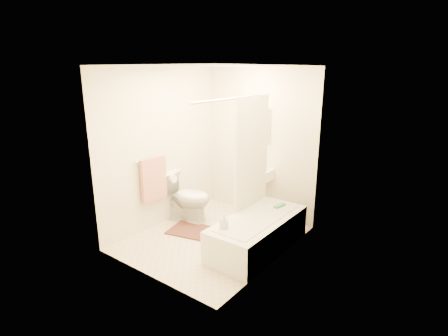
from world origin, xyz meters
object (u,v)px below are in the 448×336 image
Objects in this scene: bath_mat at (192,230)px; soap_bottle at (224,221)px; sink at (257,191)px; bathtub at (258,233)px; toilet at (186,197)px.

soap_bottle is at bearing -22.46° from bath_mat.
sink is at bearing 65.44° from bath_mat.
bathtub is at bearing 71.48° from soap_bottle.
toilet is at bearing 142.12° from bath_mat.
toilet is at bearing 152.75° from soap_bottle.
bathtub is (1.41, -0.10, -0.17)m from toilet.
sink is (0.83, 0.79, 0.05)m from toilet.
bath_mat is 1.09m from soap_bottle.
bath_mat is at bearing -137.72° from toilet.
soap_bottle reaches higher than bathtub.
toilet is at bearing 175.76° from bathtub.
toilet reaches higher than soap_bottle.
soap_bottle is (-0.18, -0.53, 0.32)m from bathtub.
bath_mat is (-1.06, -0.16, -0.21)m from bathtub.
toilet reaches higher than bath_mat.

